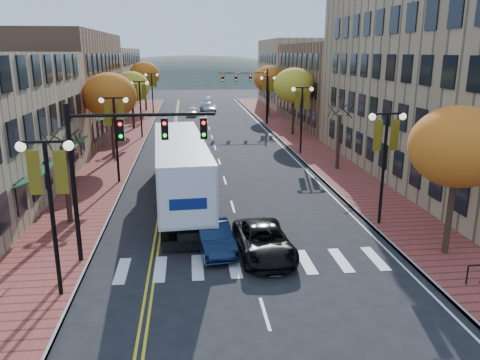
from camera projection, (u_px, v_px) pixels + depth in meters
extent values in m
plane|color=black|center=(257.00, 287.00, 18.56)|extent=(200.00, 200.00, 0.00)
cube|color=brown|center=(126.00, 140.00, 48.73)|extent=(4.00, 85.00, 0.15)
cube|color=brown|center=(296.00, 137.00, 50.65)|extent=(4.00, 85.00, 0.15)
cube|color=brown|center=(51.00, 86.00, 49.79)|extent=(12.00, 24.00, 11.00)
cube|color=#9E8966|center=(95.00, 80.00, 73.95)|extent=(12.00, 26.00, 9.50)
cube|color=#997F5B|center=(478.00, 73.00, 33.88)|extent=(15.00, 28.00, 15.00)
cube|color=brown|center=(353.00, 84.00, 59.45)|extent=(15.00, 24.00, 10.00)
cube|color=#9E8966|center=(310.00, 73.00, 80.40)|extent=(15.00, 20.00, 11.00)
cylinder|color=#382619|center=(67.00, 184.00, 24.68)|extent=(0.28, 0.28, 4.20)
cylinder|color=#382619|center=(112.00, 129.00, 39.92)|extent=(0.28, 0.28, 4.90)
ellipsoid|color=#E25A1A|center=(110.00, 96.00, 39.16)|extent=(4.48, 4.48, 3.81)
cylinder|color=#382619|center=(133.00, 109.00, 55.29)|extent=(0.28, 0.28, 4.55)
ellipsoid|color=yellow|center=(131.00, 87.00, 54.59)|extent=(4.16, 4.16, 3.54)
cylinder|color=#382619|center=(145.00, 94.00, 72.48)|extent=(0.28, 0.28, 5.04)
ellipsoid|color=#E25A1A|center=(144.00, 75.00, 71.70)|extent=(4.61, 4.61, 3.92)
cylinder|color=#382619|center=(451.00, 205.00, 20.79)|extent=(0.28, 0.28, 4.55)
ellipsoid|color=#E25A1A|center=(458.00, 147.00, 20.09)|extent=(4.16, 4.16, 3.54)
cylinder|color=#382619|center=(338.00, 142.00, 36.17)|extent=(0.28, 0.28, 4.20)
cylinder|color=#382619|center=(293.00, 112.00, 51.41)|extent=(0.28, 0.28, 4.90)
ellipsoid|color=yellow|center=(294.00, 86.00, 50.66)|extent=(4.48, 4.48, 3.81)
cylinder|color=#382619|center=(269.00, 99.00, 66.76)|extent=(0.28, 0.28, 4.76)
ellipsoid|color=#E25A1A|center=(269.00, 79.00, 66.03)|extent=(4.35, 4.35, 3.70)
cylinder|color=black|center=(53.00, 223.00, 16.97)|extent=(0.16, 0.16, 6.00)
cylinder|color=black|center=(44.00, 142.00, 16.17)|extent=(1.60, 0.10, 0.10)
sphere|color=#FFF2CC|center=(21.00, 147.00, 16.13)|extent=(0.36, 0.36, 0.36)
sphere|color=#FFF2CC|center=(68.00, 146.00, 16.30)|extent=(0.36, 0.36, 0.36)
cube|color=gold|center=(34.00, 173.00, 16.42)|extent=(0.45, 0.03, 1.60)
cube|color=gold|center=(61.00, 172.00, 16.51)|extent=(0.45, 0.03, 1.60)
cylinder|color=black|center=(116.00, 142.00, 32.30)|extent=(0.16, 0.16, 6.00)
cylinder|color=black|center=(113.00, 98.00, 31.51)|extent=(1.60, 0.10, 0.10)
sphere|color=#FFF2CC|center=(101.00, 100.00, 31.46)|extent=(0.36, 0.36, 0.36)
sphere|color=#FFF2CC|center=(126.00, 100.00, 31.63)|extent=(0.36, 0.36, 0.36)
cube|color=gold|center=(108.00, 114.00, 31.75)|extent=(0.45, 0.03, 1.60)
cube|color=gold|center=(121.00, 114.00, 31.85)|extent=(0.45, 0.03, 1.60)
cylinder|color=black|center=(141.00, 110.00, 49.55)|extent=(0.16, 0.16, 6.00)
cylinder|color=black|center=(139.00, 82.00, 48.76)|extent=(1.60, 0.10, 0.10)
sphere|color=#FFF2CC|center=(131.00, 83.00, 48.71)|extent=(0.36, 0.36, 0.36)
sphere|color=#FFF2CC|center=(147.00, 83.00, 48.88)|extent=(0.36, 0.36, 0.36)
cube|color=gold|center=(135.00, 92.00, 49.00)|extent=(0.45, 0.03, 1.60)
cube|color=gold|center=(144.00, 92.00, 49.10)|extent=(0.45, 0.03, 1.60)
cylinder|color=black|center=(152.00, 95.00, 66.80)|extent=(0.16, 0.16, 6.00)
cylinder|color=black|center=(151.00, 74.00, 66.01)|extent=(1.60, 0.10, 0.10)
sphere|color=#FFF2CC|center=(146.00, 75.00, 65.96)|extent=(0.36, 0.36, 0.36)
sphere|color=#FFF2CC|center=(157.00, 75.00, 66.13)|extent=(0.36, 0.36, 0.36)
cube|color=gold|center=(149.00, 82.00, 66.25)|extent=(0.45, 0.03, 1.60)
cube|color=gold|center=(155.00, 82.00, 66.35)|extent=(0.45, 0.03, 1.60)
cylinder|color=black|center=(383.00, 171.00, 24.32)|extent=(0.16, 0.16, 6.00)
cylinder|color=black|center=(388.00, 114.00, 23.52)|extent=(1.60, 0.10, 0.10)
sphere|color=#FFF2CC|center=(372.00, 117.00, 23.47)|extent=(0.36, 0.36, 0.36)
sphere|color=#FFF2CC|center=(403.00, 116.00, 23.65)|extent=(0.36, 0.36, 0.36)
cube|color=gold|center=(378.00, 135.00, 23.76)|extent=(0.45, 0.03, 1.60)
cube|color=gold|center=(395.00, 135.00, 23.86)|extent=(0.45, 0.03, 1.60)
cylinder|color=black|center=(301.00, 122.00, 41.57)|extent=(0.16, 0.16, 6.00)
cylinder|color=black|center=(303.00, 87.00, 40.77)|extent=(1.60, 0.10, 0.10)
sphere|color=#FFF2CC|center=(294.00, 89.00, 40.72)|extent=(0.36, 0.36, 0.36)
sphere|color=#FFF2CC|center=(312.00, 89.00, 40.89)|extent=(0.36, 0.36, 0.36)
cube|color=gold|center=(297.00, 100.00, 41.01)|extent=(0.45, 0.03, 1.60)
cube|color=gold|center=(307.00, 100.00, 41.11)|extent=(0.45, 0.03, 1.60)
cylinder|color=black|center=(268.00, 101.00, 58.81)|extent=(0.16, 0.16, 6.00)
cylinder|color=black|center=(268.00, 77.00, 58.02)|extent=(1.60, 0.10, 0.10)
sphere|color=#FFF2CC|center=(262.00, 78.00, 57.97)|extent=(0.36, 0.36, 0.36)
sphere|color=#FFF2CC|center=(274.00, 78.00, 58.14)|extent=(0.36, 0.36, 0.36)
cube|color=gold|center=(264.00, 86.00, 58.26)|extent=(0.45, 0.03, 1.60)
cube|color=gold|center=(271.00, 86.00, 58.36)|extent=(0.45, 0.03, 1.60)
cylinder|color=black|center=(74.00, 187.00, 19.72)|extent=(0.20, 0.20, 7.00)
cylinder|color=black|center=(142.00, 115.00, 19.25)|extent=(6.00, 0.14, 0.14)
cube|color=black|center=(121.00, 130.00, 19.31)|extent=(0.30, 0.25, 0.90)
sphere|color=#FF0C0C|center=(120.00, 124.00, 19.11)|extent=(0.16, 0.16, 0.16)
cube|color=black|center=(165.00, 129.00, 19.50)|extent=(0.30, 0.25, 0.90)
sphere|color=#FF0C0C|center=(164.00, 123.00, 19.30)|extent=(0.16, 0.16, 0.16)
cube|color=black|center=(204.00, 128.00, 19.67)|extent=(0.30, 0.25, 0.90)
sphere|color=#FF0C0C|center=(204.00, 123.00, 19.47)|extent=(0.16, 0.16, 0.16)
cylinder|color=black|center=(267.00, 97.00, 58.67)|extent=(0.20, 0.20, 7.00)
cylinder|color=black|center=(243.00, 73.00, 57.56)|extent=(6.00, 0.14, 0.14)
cube|color=black|center=(250.00, 78.00, 57.81)|extent=(0.30, 0.25, 0.90)
sphere|color=#FF0C0C|center=(251.00, 76.00, 57.61)|extent=(0.16, 0.16, 0.16)
cube|color=black|center=(236.00, 78.00, 57.62)|extent=(0.30, 0.25, 0.90)
sphere|color=#FF0C0C|center=(236.00, 76.00, 57.42)|extent=(0.16, 0.16, 0.16)
cube|color=black|center=(223.00, 78.00, 57.45)|extent=(0.30, 0.25, 0.90)
sphere|color=#FF0C0C|center=(223.00, 76.00, 57.25)|extent=(0.16, 0.16, 0.16)
cube|color=black|center=(181.00, 194.00, 27.60)|extent=(1.90, 13.62, 0.37)
cube|color=silver|center=(180.00, 164.00, 27.12)|extent=(3.57, 13.73, 2.93)
cube|color=black|center=(175.00, 152.00, 35.32)|extent=(2.81, 3.29, 2.61)
cylinder|color=black|center=(164.00, 236.00, 22.36)|extent=(0.43, 1.07, 1.05)
cylinder|color=black|center=(210.00, 233.00, 22.72)|extent=(0.43, 1.07, 1.05)
cylinder|color=black|center=(164.00, 226.00, 23.55)|extent=(0.43, 1.07, 1.05)
cylinder|color=black|center=(207.00, 224.00, 23.91)|extent=(0.43, 1.07, 1.05)
cylinder|color=black|center=(161.00, 172.00, 34.27)|extent=(0.43, 1.07, 1.05)
cylinder|color=black|center=(191.00, 170.00, 34.63)|extent=(0.43, 1.07, 1.05)
cylinder|color=black|center=(161.00, 164.00, 36.45)|extent=(0.43, 1.07, 1.05)
cylinder|color=black|center=(189.00, 163.00, 36.81)|extent=(0.43, 1.07, 1.05)
imported|color=black|center=(213.00, 236.00, 21.85)|extent=(2.04, 4.44, 1.41)
imported|color=black|center=(264.00, 241.00, 21.24)|extent=(2.57, 5.15, 1.40)
imported|color=silver|center=(193.00, 111.00, 67.86)|extent=(1.95, 3.89, 1.27)
imported|color=#98979E|center=(208.00, 108.00, 71.66)|extent=(2.62, 5.13, 1.42)
imported|color=#ACAAB2|center=(208.00, 101.00, 82.32)|extent=(1.66, 4.02, 1.30)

